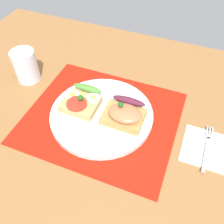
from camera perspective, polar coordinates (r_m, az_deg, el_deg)
name	(u,v)px	position (r cm, az deg, el deg)	size (l,w,h in cm)	color
ground_plane	(102,121)	(69.58, -2.30, -2.06)	(120.00, 90.00, 3.20)	#8F5F33
placemat	(102,117)	(68.24, -2.34, -1.12)	(40.27, 34.99, 0.30)	#A3190A
plate	(102,115)	(67.53, -2.37, -0.60)	(27.71, 27.71, 1.58)	white
sandwich_egg_tomato	(82,101)	(68.29, -6.97, 2.52)	(9.53, 9.75, 4.20)	tan
sandwich_salmon	(124,114)	(63.86, 2.85, -0.43)	(10.56, 9.50, 5.85)	#A48545
napkin	(206,148)	(66.03, 20.66, -7.72)	(11.36, 11.60, 0.60)	white
fork	(207,146)	(65.83, 20.91, -7.37)	(1.62, 14.02, 0.32)	#B7B7BC
drinking_glass	(26,66)	(81.06, -19.13, 9.92)	(7.16, 7.16, 9.91)	silver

